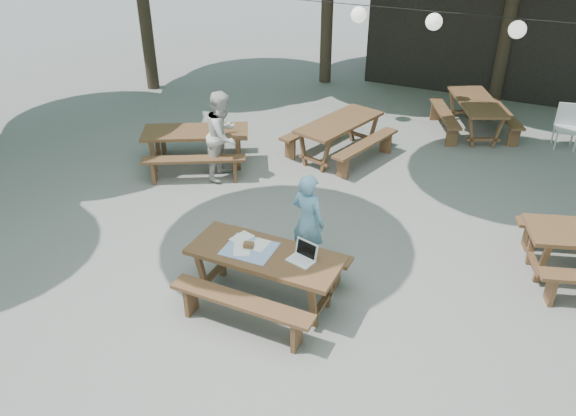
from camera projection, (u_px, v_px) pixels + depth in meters
The scene contains 12 objects.
ground at pixel (330, 286), 7.80m from camera, with size 80.00×80.00×0.00m, color slate.
pavilion at pixel (492, 29), 15.10m from camera, with size 6.00×3.00×2.80m, color black.
main_picnic_table at pixel (265, 276), 7.37m from camera, with size 2.00×1.58×0.75m.
picnic_table_nw at pixel (197, 148), 10.88m from camera, with size 2.42×2.29×0.75m.
picnic_table_far_w at pixel (339, 138), 11.30m from camera, with size 2.03×2.26×0.75m.
picnic_table_far_e at pixel (474, 116), 12.34m from camera, with size 2.23×2.39×0.75m.
woman at pixel (308, 221), 7.89m from camera, with size 0.53×0.35×1.46m, color #77B9D9.
second_person at pixel (223, 135), 10.30m from camera, with size 0.81×0.63×1.66m, color silver.
plastic_chair at pixel (565, 135), 11.74m from camera, with size 0.51×0.51×0.90m.
laptop at pixel (303, 256), 7.04m from camera, with size 0.38×0.33×0.24m.
tabletop_clutter at pixel (249, 248), 7.28m from camera, with size 0.69×0.63×0.08m.
paper_lanterns at pixel (435, 22), 11.33m from camera, with size 9.00×0.34×0.38m.
Camera 1 is at (2.09, -5.83, 4.89)m, focal length 35.00 mm.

